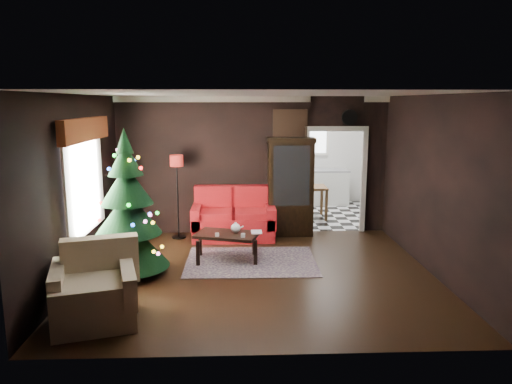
{
  "coord_description": "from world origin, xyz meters",
  "views": [
    {
      "loc": [
        -0.32,
        -7.23,
        2.68
      ],
      "look_at": [
        0.0,
        0.9,
        1.15
      ],
      "focal_mm": 33.61,
      "sensor_mm": 36.0,
      "label": 1
    }
  ],
  "objects_px": {
    "curio_cabinet": "(290,189)",
    "wall_clock": "(349,117)",
    "armchair": "(93,286)",
    "christmas_tree": "(128,209)",
    "kitchen_table": "(311,202)",
    "loveseat": "(234,214)",
    "teapot": "(236,228)",
    "floor_lamp": "(178,197)",
    "coffee_table": "(227,246)"
  },
  "relations": [
    {
      "from": "floor_lamp",
      "to": "armchair",
      "type": "distance_m",
      "value": 3.8
    },
    {
      "from": "armchair",
      "to": "teapot",
      "type": "height_order",
      "value": "armchair"
    },
    {
      "from": "kitchen_table",
      "to": "coffee_table",
      "type": "bearing_deg",
      "value": -122.23
    },
    {
      "from": "loveseat",
      "to": "coffee_table",
      "type": "relative_size",
      "value": 1.64
    },
    {
      "from": "loveseat",
      "to": "curio_cabinet",
      "type": "relative_size",
      "value": 0.89
    },
    {
      "from": "floor_lamp",
      "to": "armchair",
      "type": "bearing_deg",
      "value": -98.95
    },
    {
      "from": "wall_clock",
      "to": "loveseat",
      "type": "bearing_deg",
      "value": -170.34
    },
    {
      "from": "coffee_table",
      "to": "teapot",
      "type": "xyz_separation_m",
      "value": [
        0.15,
        0.03,
        0.32
      ]
    },
    {
      "from": "loveseat",
      "to": "christmas_tree",
      "type": "relative_size",
      "value": 0.72
    },
    {
      "from": "curio_cabinet",
      "to": "kitchen_table",
      "type": "bearing_deg",
      "value": 65.56
    },
    {
      "from": "coffee_table",
      "to": "christmas_tree",
      "type": "bearing_deg",
      "value": -157.94
    },
    {
      "from": "loveseat",
      "to": "floor_lamp",
      "type": "relative_size",
      "value": 1.02
    },
    {
      "from": "loveseat",
      "to": "christmas_tree",
      "type": "height_order",
      "value": "christmas_tree"
    },
    {
      "from": "armchair",
      "to": "kitchen_table",
      "type": "distance_m",
      "value": 6.36
    },
    {
      "from": "teapot",
      "to": "wall_clock",
      "type": "xyz_separation_m",
      "value": [
        2.31,
        1.74,
        1.81
      ]
    },
    {
      "from": "armchair",
      "to": "coffee_table",
      "type": "distance_m",
      "value": 2.8
    },
    {
      "from": "floor_lamp",
      "to": "coffee_table",
      "type": "bearing_deg",
      "value": -55.27
    },
    {
      "from": "floor_lamp",
      "to": "kitchen_table",
      "type": "relative_size",
      "value": 2.23
    },
    {
      "from": "christmas_tree",
      "to": "kitchen_table",
      "type": "relative_size",
      "value": 3.13
    },
    {
      "from": "armchair",
      "to": "curio_cabinet",
      "type": "bearing_deg",
      "value": 38.01
    },
    {
      "from": "armchair",
      "to": "coffee_table",
      "type": "relative_size",
      "value": 1.0
    },
    {
      "from": "teapot",
      "to": "kitchen_table",
      "type": "height_order",
      "value": "kitchen_table"
    },
    {
      "from": "armchair",
      "to": "wall_clock",
      "type": "xyz_separation_m",
      "value": [
        4.05,
        4.07,
        1.92
      ]
    },
    {
      "from": "curio_cabinet",
      "to": "floor_lamp",
      "type": "height_order",
      "value": "curio_cabinet"
    },
    {
      "from": "christmas_tree",
      "to": "wall_clock",
      "type": "height_order",
      "value": "wall_clock"
    },
    {
      "from": "christmas_tree",
      "to": "teapot",
      "type": "distance_m",
      "value": 1.85
    },
    {
      "from": "loveseat",
      "to": "armchair",
      "type": "bearing_deg",
      "value": -114.82
    },
    {
      "from": "wall_clock",
      "to": "kitchen_table",
      "type": "relative_size",
      "value": 0.43
    },
    {
      "from": "teapot",
      "to": "kitchen_table",
      "type": "relative_size",
      "value": 0.25
    },
    {
      "from": "coffee_table",
      "to": "kitchen_table",
      "type": "distance_m",
      "value": 3.58
    },
    {
      "from": "loveseat",
      "to": "kitchen_table",
      "type": "bearing_deg",
      "value": 42.51
    },
    {
      "from": "loveseat",
      "to": "kitchen_table",
      "type": "distance_m",
      "value": 2.45
    },
    {
      "from": "curio_cabinet",
      "to": "armchair",
      "type": "bearing_deg",
      "value": -126.22
    },
    {
      "from": "floor_lamp",
      "to": "wall_clock",
      "type": "relative_size",
      "value": 5.23
    },
    {
      "from": "loveseat",
      "to": "kitchen_table",
      "type": "xyz_separation_m",
      "value": [
        1.8,
        1.65,
        -0.12
      ]
    },
    {
      "from": "loveseat",
      "to": "christmas_tree",
      "type": "distance_m",
      "value": 2.62
    },
    {
      "from": "coffee_table",
      "to": "kitchen_table",
      "type": "bearing_deg",
      "value": 57.77
    },
    {
      "from": "christmas_tree",
      "to": "coffee_table",
      "type": "relative_size",
      "value": 2.26
    },
    {
      "from": "floor_lamp",
      "to": "teapot",
      "type": "bearing_deg",
      "value": -50.86
    },
    {
      "from": "armchair",
      "to": "wall_clock",
      "type": "distance_m",
      "value": 6.05
    },
    {
      "from": "coffee_table",
      "to": "wall_clock",
      "type": "distance_m",
      "value": 3.71
    },
    {
      "from": "floor_lamp",
      "to": "coffee_table",
      "type": "height_order",
      "value": "floor_lamp"
    },
    {
      "from": "kitchen_table",
      "to": "christmas_tree",
      "type": "bearing_deg",
      "value": -133.24
    },
    {
      "from": "coffee_table",
      "to": "teapot",
      "type": "bearing_deg",
      "value": 11.0
    },
    {
      "from": "floor_lamp",
      "to": "christmas_tree",
      "type": "height_order",
      "value": "christmas_tree"
    },
    {
      "from": "armchair",
      "to": "kitchen_table",
      "type": "relative_size",
      "value": 1.38
    },
    {
      "from": "loveseat",
      "to": "teapot",
      "type": "bearing_deg",
      "value": -88.15
    },
    {
      "from": "christmas_tree",
      "to": "kitchen_table",
      "type": "height_order",
      "value": "christmas_tree"
    },
    {
      "from": "curio_cabinet",
      "to": "wall_clock",
      "type": "xyz_separation_m",
      "value": [
        1.2,
        0.18,
        1.43
      ]
    },
    {
      "from": "loveseat",
      "to": "coffee_table",
      "type": "bearing_deg",
      "value": -94.44
    }
  ]
}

